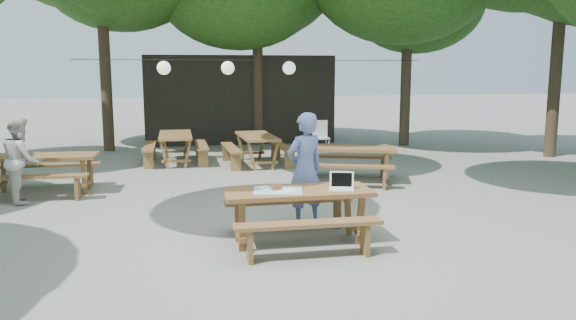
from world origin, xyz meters
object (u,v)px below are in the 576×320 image
(picnic_table_nw, at_px, (43,174))
(woman, at_px, (305,169))
(main_picnic_table, at_px, (298,216))
(second_person, at_px, (21,160))
(plastic_chair, at_px, (321,143))

(picnic_table_nw, bearing_deg, woman, -33.07)
(main_picnic_table, relative_size, second_person, 1.30)
(main_picnic_table, relative_size, picnic_table_nw, 0.99)
(second_person, bearing_deg, woman, -137.08)
(plastic_chair, bearing_deg, main_picnic_table, -104.12)
(main_picnic_table, bearing_deg, woman, 71.26)
(picnic_table_nw, height_order, second_person, second_person)
(second_person, bearing_deg, picnic_table_nw, -36.19)
(main_picnic_table, xyz_separation_m, plastic_chair, (2.47, 8.30, -0.13))
(picnic_table_nw, relative_size, plastic_chair, 2.25)
(main_picnic_table, xyz_separation_m, picnic_table_nw, (-4.15, 3.99, 0.00))
(woman, bearing_deg, picnic_table_nw, -57.30)
(main_picnic_table, bearing_deg, plastic_chair, 73.41)
(main_picnic_table, height_order, second_person, second_person)
(main_picnic_table, bearing_deg, picnic_table_nw, 136.08)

